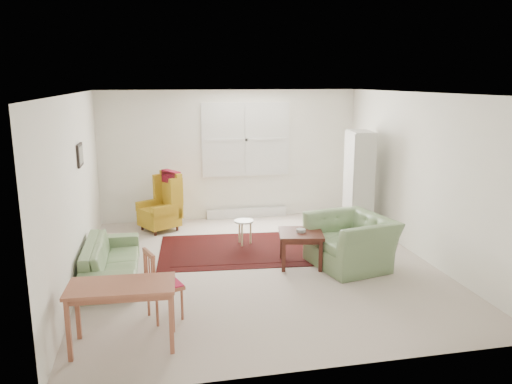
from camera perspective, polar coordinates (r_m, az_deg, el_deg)
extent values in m
cube|color=beige|center=(7.43, 0.47, -8.42)|extent=(5.00, 5.50, 0.01)
cube|color=white|center=(6.94, 0.51, 11.22)|extent=(5.00, 5.50, 0.01)
cube|color=white|center=(9.75, -2.92, 4.24)|extent=(5.00, 0.04, 2.50)
cube|color=white|center=(4.52, 7.89, -5.83)|extent=(5.00, 0.04, 2.50)
cube|color=white|center=(7.01, -19.93, 0.16)|extent=(0.04, 5.50, 2.50)
cube|color=white|center=(7.98, 18.33, 1.73)|extent=(0.04, 5.50, 2.50)
cube|color=white|center=(9.74, -1.17, 6.03)|extent=(1.72, 0.06, 1.42)
cube|color=white|center=(9.74, -1.17, 6.02)|extent=(1.60, 0.02, 1.30)
cube|color=silver|center=(9.95, -1.07, -2.39)|extent=(1.60, 0.12, 0.18)
cube|color=black|center=(7.42, -19.48, 4.01)|extent=(0.03, 0.42, 0.32)
cube|color=#A57F4C|center=(7.42, -19.36, 4.01)|extent=(0.01, 0.34, 0.24)
imported|color=#6A875A|center=(7.18, -16.23, -6.68)|extent=(0.70, 1.78, 0.72)
imported|color=#6A875A|center=(7.42, 10.82, -5.03)|extent=(1.23, 1.34, 0.89)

